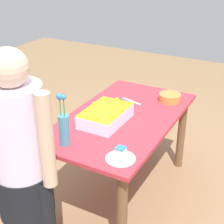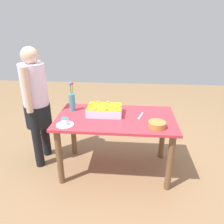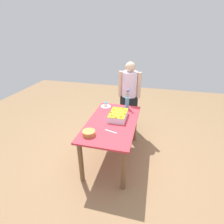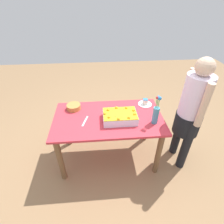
% 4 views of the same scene
% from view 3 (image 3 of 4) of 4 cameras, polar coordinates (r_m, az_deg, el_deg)
% --- Properties ---
extents(ground_plane, '(8.00, 8.00, 0.00)m').
position_cam_3_polar(ground_plane, '(3.21, 0.02, -14.40)').
color(ground_plane, '#926F4C').
extents(dining_table, '(1.36, 0.77, 0.72)m').
position_cam_3_polar(dining_table, '(2.86, 0.02, -5.30)').
color(dining_table, '#CA3340').
rests_on(dining_table, ground_plane).
extents(sheet_cake, '(0.40, 0.27, 0.13)m').
position_cam_3_polar(sheet_cake, '(2.87, 2.00, -1.05)').
color(sheet_cake, white).
rests_on(sheet_cake, dining_table).
extents(serving_plate_with_slice, '(0.19, 0.19, 0.08)m').
position_cam_3_polar(serving_plate_with_slice, '(3.29, -2.05, 2.16)').
color(serving_plate_with_slice, white).
rests_on(serving_plate_with_slice, dining_table).
extents(cake_knife, '(0.07, 0.19, 0.00)m').
position_cam_3_polar(cake_knife, '(2.54, -0.33, -6.35)').
color(cake_knife, silver).
rests_on(cake_knife, dining_table).
extents(flower_vase, '(0.07, 0.07, 0.37)m').
position_cam_3_polar(flower_vase, '(3.19, 5.00, 3.39)').
color(flower_vase, teal).
rests_on(flower_vase, dining_table).
extents(fruit_bowl, '(0.18, 0.18, 0.06)m').
position_cam_3_polar(fruit_bowl, '(2.48, -7.58, -6.79)').
color(fruit_bowl, '#B9813E').
rests_on(fruit_bowl, dining_table).
extents(person_standing, '(0.31, 0.45, 1.49)m').
position_cam_3_polar(person_standing, '(3.59, 5.64, 6.03)').
color(person_standing, black).
rests_on(person_standing, ground_plane).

